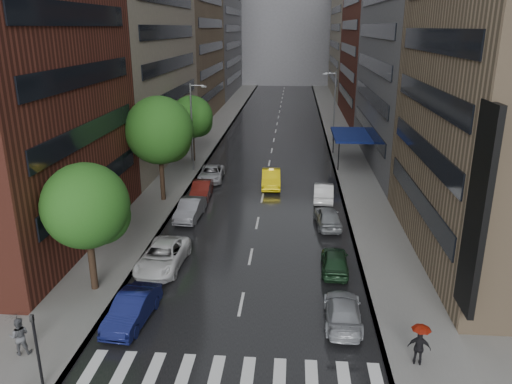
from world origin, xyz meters
TOP-DOWN VIEW (x-y plane):
  - ground at (0.00, 0.00)m, footprint 220.00×220.00m
  - road at (0.00, 50.00)m, footprint 14.00×140.00m
  - sidewalk_left at (-9.00, 50.00)m, footprint 4.00×140.00m
  - sidewalk_right at (9.00, 50.00)m, footprint 4.00×140.00m
  - crosswalk at (0.20, -2.00)m, footprint 13.15×2.80m
  - buildings_left at (-15.00, 58.79)m, footprint 8.00×108.00m
  - buildings_right at (15.00, 56.70)m, footprint 8.05×109.10m
  - building_far at (0.00, 118.00)m, footprint 40.00×14.00m
  - tree_near at (-8.60, 4.86)m, footprint 4.77×4.77m
  - tree_mid at (-8.60, 20.54)m, footprint 5.74×5.74m
  - tree_far at (-8.60, 34.02)m, footprint 4.67×4.67m
  - taxi at (0.61, 25.35)m, footprint 1.96×5.03m
  - parked_cars_left at (-5.40, 14.78)m, footprint 2.79×30.09m
  - parked_cars_right at (5.40, 12.50)m, footprint 2.17×23.95m
  - ped_black_umbrella at (-9.65, -1.30)m, footprint 1.06×0.98m
  - ped_red_umbrella at (8.45, -0.67)m, footprint 1.06×0.82m
  - traffic_light at (-7.60, -3.40)m, footprint 0.18×0.15m
  - street_lamp_left at (-7.72, 30.00)m, footprint 1.74×0.22m
  - street_lamp_right at (7.72, 45.00)m, footprint 1.74×0.22m
  - awning at (8.98, 35.00)m, footprint 4.00×8.00m

SIDE VIEW (x-z plane):
  - ground at x=0.00m, z-range 0.00..0.00m
  - road at x=0.00m, z-range 0.00..0.01m
  - crosswalk at x=0.20m, z-range 0.01..0.02m
  - sidewalk_left at x=-9.00m, z-range 0.00..0.15m
  - sidewalk_right at x=9.00m, z-range 0.00..0.15m
  - parked_cars_right at x=5.40m, z-range -0.05..1.50m
  - parked_cars_left at x=-5.40m, z-range -0.03..1.52m
  - taxi at x=0.61m, z-range 0.00..1.63m
  - ped_red_umbrella at x=8.45m, z-range 0.32..2.33m
  - ped_black_umbrella at x=-9.65m, z-range 0.33..2.42m
  - traffic_light at x=-7.60m, z-range 0.50..3.95m
  - awning at x=8.98m, z-range 1.57..4.70m
  - street_lamp_left at x=-7.72m, z-range 0.39..9.39m
  - street_lamp_right at x=7.72m, z-range 0.39..9.39m
  - tree_far at x=-8.60m, z-range 1.37..8.80m
  - tree_near at x=-8.60m, z-range 1.40..9.00m
  - tree_mid at x=-8.60m, z-range 1.69..10.84m
  - buildings_right at x=15.00m, z-range -2.97..33.03m
  - buildings_left at x=-15.00m, z-range -3.01..34.99m
  - building_far at x=0.00m, z-range 0.00..32.00m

